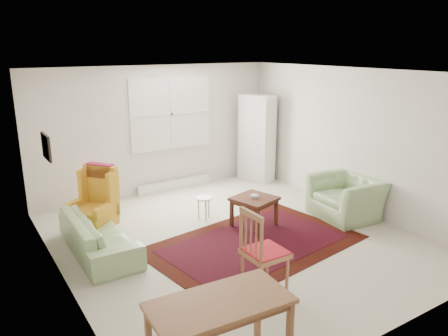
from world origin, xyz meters
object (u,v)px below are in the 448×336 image
sofa (98,227)px  desk_chair (265,251)px  armchair (347,193)px  coffee_table (254,212)px  stool (204,208)px  cabinet (257,138)px  wingback_chair (92,201)px

sofa → desk_chair: (1.34, -2.12, 0.16)m
armchair → coffee_table: 1.67m
sofa → stool: 1.90m
armchair → stool: size_ratio=2.73×
armchair → sofa: bearing=-98.8°
cabinet → desk_chair: (-2.64, -3.71, -0.40)m
coffee_table → stool: coffee_table is taller
wingback_chair → coffee_table: size_ratio=1.73×
stool → desk_chair: size_ratio=0.37×
sofa → coffee_table: (2.40, -0.47, -0.12)m
coffee_table → wingback_chair: bearing=152.8°
armchair → cabinet: cabinet is taller
desk_chair → armchair: bearing=-66.1°
stool → coffee_table: bearing=-53.5°
armchair → cabinet: (0.00, 2.57, 0.51)m
stool → desk_chair: bearing=-102.8°
sofa → cabinet: cabinet is taller
stool → wingback_chair: bearing=165.1°
sofa → coffee_table: size_ratio=3.00×
armchair → desk_chair: size_ratio=1.02×
stool → cabinet: bearing=32.8°
armchair → desk_chair: bearing=-61.6°
sofa → armchair: 4.10m
sofa → coffee_table: sofa is taller
stool → armchair: bearing=-30.2°
sofa → desk_chair: size_ratio=1.73×
sofa → cabinet: size_ratio=0.99×
armchair → cabinet: 2.62m
cabinet → desk_chair: size_ratio=1.74×
sofa → stool: bearing=-81.7°
cabinet → desk_chair: 4.57m
coffee_table → cabinet: bearing=52.5°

